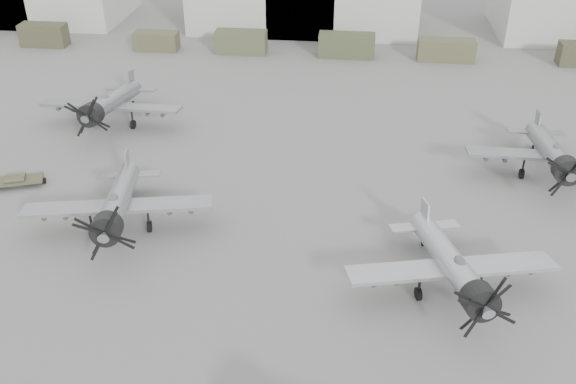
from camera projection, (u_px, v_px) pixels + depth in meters
name	position (u px, v px, depth m)	size (l,w,h in m)	color
support_truck_1	(44.00, 35.00, 75.05)	(5.33, 2.20, 2.60)	#393A26
support_truck_2	(157.00, 41.00, 73.93)	(4.98, 2.20, 2.07)	#45442D
support_truck_3	(241.00, 42.00, 72.89)	(5.79, 2.20, 2.55)	#43472E
support_truck_4	(347.00, 45.00, 71.75)	(6.25, 2.20, 2.63)	#3C402A
support_truck_5	(446.00, 50.00, 70.81)	(6.24, 2.20, 2.35)	#47462E
aircraft_mid_1	(117.00, 205.00, 41.47)	(12.46, 11.21, 4.94)	gray
aircraft_mid_2	(454.00, 267.00, 35.97)	(12.18, 10.96, 4.84)	#9FA2A8
aircraft_far_0	(109.00, 104.00, 55.39)	(12.38, 11.14, 4.96)	gray
aircraft_far_1	(553.00, 154.00, 47.48)	(12.36, 11.12, 4.97)	gray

